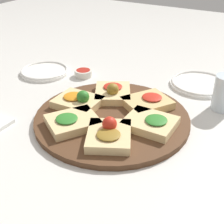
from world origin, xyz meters
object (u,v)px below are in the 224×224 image
serving_board (112,118)px  dipping_bowl (83,73)px  plate_left (45,71)px  plate_right (200,84)px

serving_board → dipping_bowl: size_ratio=6.67×
plate_left → dipping_bowl: dipping_bowl is taller
dipping_bowl → plate_right: bearing=18.8°
serving_board → plate_right: (0.15, 0.35, -0.00)m
plate_left → dipping_bowl: size_ratio=2.78×
plate_right → dipping_bowl: (-0.40, -0.13, 0.01)m
plate_right → serving_board: bearing=-113.4°
plate_left → serving_board: bearing=-23.1°
plate_right → plate_left: bearing=-161.2°
serving_board → plate_left: same height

